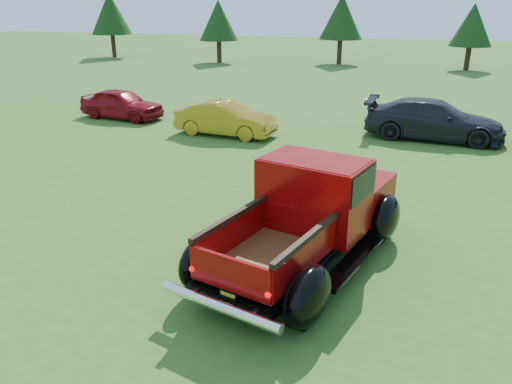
# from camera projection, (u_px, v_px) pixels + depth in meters

# --- Properties ---
(ground) EXTENTS (120.00, 120.00, 0.00)m
(ground) POSITION_uv_depth(u_px,v_px,m) (247.00, 248.00, 9.67)
(ground) COLOR #385C1A
(ground) RESTS_ON ground
(tree_far_west) EXTENTS (3.33, 3.33, 5.20)m
(tree_far_west) POSITION_uv_depth(u_px,v_px,m) (110.00, 13.00, 41.31)
(tree_far_west) COLOR #332114
(tree_far_west) RESTS_ON ground
(tree_west) EXTENTS (2.94, 2.94, 4.60)m
(tree_west) POSITION_uv_depth(u_px,v_px,m) (218.00, 20.00, 37.75)
(tree_west) COLOR #332114
(tree_west) RESTS_ON ground
(tree_mid_left) EXTENTS (3.20, 3.20, 5.00)m
(tree_mid_left) POSITION_uv_depth(u_px,v_px,m) (341.00, 17.00, 36.89)
(tree_mid_left) COLOR #332114
(tree_mid_left) RESTS_ON ground
(tree_mid_right) EXTENTS (2.82, 2.82, 4.40)m
(tree_mid_right) POSITION_uv_depth(u_px,v_px,m) (472.00, 25.00, 33.61)
(tree_mid_right) COLOR #332114
(tree_mid_right) RESTS_ON ground
(pickup_truck) EXTENTS (3.43, 5.42, 1.90)m
(pickup_truck) POSITION_uv_depth(u_px,v_px,m) (313.00, 211.00, 9.09)
(pickup_truck) COLOR black
(pickup_truck) RESTS_ON ground
(show_car_red) EXTENTS (3.65, 1.85, 1.19)m
(show_car_red) POSITION_uv_depth(u_px,v_px,m) (122.00, 104.00, 20.18)
(show_car_red) COLOR maroon
(show_car_red) RESTS_ON ground
(show_car_yellow) EXTENTS (3.67, 1.57, 1.18)m
(show_car_yellow) POSITION_uv_depth(u_px,v_px,m) (226.00, 119.00, 17.61)
(show_car_yellow) COLOR #AA8016
(show_car_yellow) RESTS_ON ground
(show_car_grey) EXTENTS (4.75, 2.20, 1.35)m
(show_car_grey) POSITION_uv_depth(u_px,v_px,m) (434.00, 120.00, 17.12)
(show_car_grey) COLOR black
(show_car_grey) RESTS_ON ground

